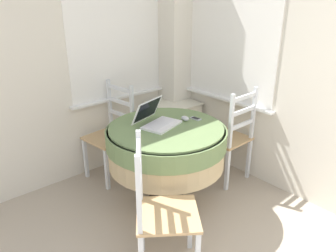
# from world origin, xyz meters

# --- Properties ---
(corner_room_shell) EXTENTS (4.33, 4.89, 2.55)m
(corner_room_shell) POSITION_xyz_m (1.20, 1.92, 1.28)
(corner_room_shell) COLOR silver
(corner_room_shell) RESTS_ON ground_plane
(round_dining_table) EXTENTS (1.04, 1.04, 0.77)m
(round_dining_table) POSITION_xyz_m (1.05, 2.03, 0.61)
(round_dining_table) COLOR #4C3D2D
(round_dining_table) RESTS_ON ground_plane
(laptop) EXTENTS (0.40, 0.39, 0.21)m
(laptop) POSITION_xyz_m (1.02, 2.11, 0.82)
(laptop) COLOR white
(laptop) RESTS_ON round_dining_table
(computer_mouse) EXTENTS (0.05, 0.08, 0.04)m
(computer_mouse) POSITION_xyz_m (1.27, 2.02, 0.79)
(computer_mouse) COLOR silver
(computer_mouse) RESTS_ON round_dining_table
(cell_phone) EXTENTS (0.06, 0.11, 0.01)m
(cell_phone) POSITION_xyz_m (1.37, 1.99, 0.78)
(cell_phone) COLOR #B2B7BC
(cell_phone) RESTS_ON round_dining_table
(dining_chair_near_back_window) EXTENTS (0.46, 0.45, 0.99)m
(dining_chair_near_back_window) POSITION_xyz_m (0.97, 2.79, 0.47)
(dining_chair_near_back_window) COLOR tan
(dining_chair_near_back_window) RESTS_ON ground_plane
(dining_chair_near_right_window) EXTENTS (0.41, 0.42, 0.99)m
(dining_chair_near_right_window) POSITION_xyz_m (1.82, 1.94, 0.47)
(dining_chair_near_right_window) COLOR tan
(dining_chair_near_right_window) RESTS_ON ground_plane
(dining_chair_camera_near) EXTENTS (0.57, 0.57, 0.99)m
(dining_chair_camera_near) POSITION_xyz_m (0.52, 1.47, 0.47)
(dining_chair_camera_near) COLOR tan
(dining_chair_camera_near) RESTS_ON ground_plane
(corner_cabinet) EXTENTS (0.50, 0.51, 0.64)m
(corner_cabinet) POSITION_xyz_m (1.79, 2.76, 0.32)
(corner_cabinet) COLOR silver
(corner_cabinet) RESTS_ON ground_plane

